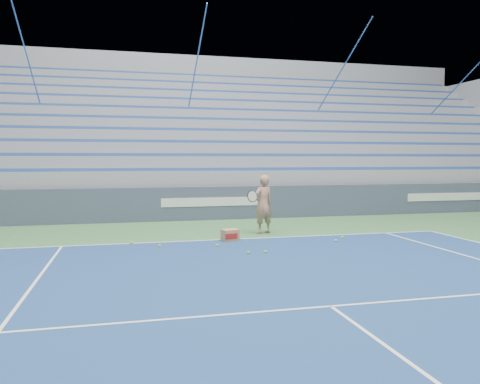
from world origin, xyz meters
name	(u,v)px	position (x,y,z in m)	size (l,w,h in m)	color
sponsor_barrier	(210,203)	(0.00, 15.88, 0.55)	(30.00, 0.32, 1.10)	#3E475E
bleachers	(187,151)	(0.00, 21.60, 2.36)	(31.00, 9.15, 7.30)	#92959A
tennis_player	(263,204)	(0.90, 12.67, 0.79)	(0.94, 0.89, 1.57)	tan
ball_box	(230,235)	(-0.22, 11.70, 0.15)	(0.44, 0.37, 0.29)	#A98251
tennis_ball_0	(266,252)	(0.18, 10.06, 0.03)	(0.07, 0.07, 0.07)	#AFD42B
tennis_ball_1	(233,237)	(-0.08, 12.08, 0.03)	(0.07, 0.07, 0.07)	#AFD42B
tennis_ball_2	(336,241)	(2.24, 10.99, 0.03)	(0.07, 0.07, 0.07)	#AFD42B
tennis_ball_3	(131,243)	(-2.58, 11.83, 0.03)	(0.07, 0.07, 0.07)	#AFD42B
tennis_ball_4	(160,246)	(-1.95, 11.31, 0.03)	(0.07, 0.07, 0.07)	#AFD42B
tennis_ball_5	(342,237)	(2.60, 11.39, 0.03)	(0.07, 0.07, 0.07)	#AFD42B
tennis_ball_6	(248,253)	(-0.19, 10.07, 0.03)	(0.07, 0.07, 0.07)	#AFD42B
tennis_ball_7	(217,245)	(-0.66, 11.05, 0.03)	(0.07, 0.07, 0.07)	#AFD42B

